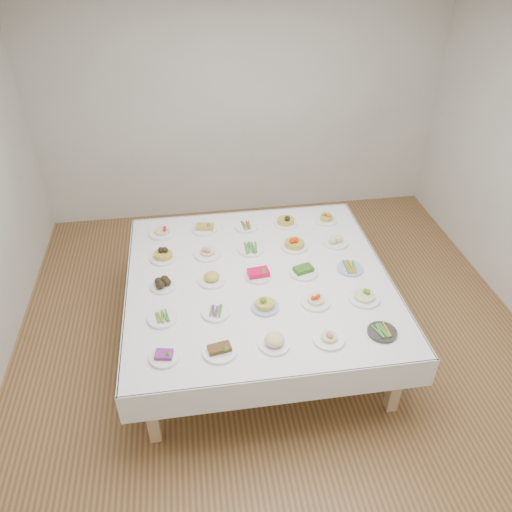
{
  "coord_description": "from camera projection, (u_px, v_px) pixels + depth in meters",
  "views": [
    {
      "loc": [
        -0.7,
        -3.43,
        3.5
      ],
      "look_at": [
        -0.16,
        0.16,
        0.88
      ],
      "focal_mm": 35.0,
      "sensor_mm": 36.0,
      "label": 1
    }
  ],
  "objects": [
    {
      "name": "dish_19",
      "position": [
        336.0,
        239.0,
        4.85
      ],
      "size": [
        0.25,
        0.25,
        0.11
      ],
      "color": "white",
      "rests_on": "display_table"
    },
    {
      "name": "dish_21",
      "position": [
        205.0,
        226.0,
        5.03
      ],
      "size": [
        0.25,
        0.25,
        0.12
      ],
      "color": "white",
      "rests_on": "display_table"
    },
    {
      "name": "dish_22",
      "position": [
        246.0,
        226.0,
        5.09
      ],
      "size": [
        0.23,
        0.23,
        0.05
      ],
      "color": "white",
      "rests_on": "display_table"
    },
    {
      "name": "dish_0",
      "position": [
        164.0,
        355.0,
        3.64
      ],
      "size": [
        0.22,
        0.22,
        0.09
      ],
      "color": "white",
      "rests_on": "display_table"
    },
    {
      "name": "dish_13",
      "position": [
        303.0,
        268.0,
        4.46
      ],
      "size": [
        0.26,
        0.26,
        0.12
      ],
      "color": "white",
      "rests_on": "display_table"
    },
    {
      "name": "dish_8",
      "position": [
        316.0,
        298.0,
        4.12
      ],
      "size": [
        0.24,
        0.24,
        0.13
      ],
      "color": "white",
      "rests_on": "display_table"
    },
    {
      "name": "dish_12",
      "position": [
        258.0,
        273.0,
        4.42
      ],
      "size": [
        0.23,
        0.23,
        0.11
      ],
      "color": "white",
      "rests_on": "display_table"
    },
    {
      "name": "dish_3",
      "position": [
        329.0,
        335.0,
        3.78
      ],
      "size": [
        0.24,
        0.24,
        0.12
      ],
      "color": "white",
      "rests_on": "display_table"
    },
    {
      "name": "dish_6",
      "position": [
        216.0,
        312.0,
        4.04
      ],
      "size": [
        0.23,
        0.23,
        0.05
      ],
      "color": "white",
      "rests_on": "display_table"
    },
    {
      "name": "dish_14",
      "position": [
        350.0,
        267.0,
        4.52
      ],
      "size": [
        0.23,
        0.23,
        0.06
      ],
      "color": "#4C66B2",
      "rests_on": "display_table"
    },
    {
      "name": "dish_20",
      "position": [
        162.0,
        229.0,
        4.97
      ],
      "size": [
        0.26,
        0.26,
        0.13
      ],
      "color": "white",
      "rests_on": "display_table"
    },
    {
      "name": "dish_10",
      "position": [
        163.0,
        283.0,
        4.3
      ],
      "size": [
        0.23,
        0.23,
        0.11
      ],
      "color": "white",
      "rests_on": "display_table"
    },
    {
      "name": "dish_18",
      "position": [
        295.0,
        240.0,
        4.77
      ],
      "size": [
        0.25,
        0.25,
        0.17
      ],
      "color": "white",
      "rests_on": "display_table"
    },
    {
      "name": "display_table",
      "position": [
        258.0,
        283.0,
        4.47
      ],
      "size": [
        2.33,
        2.33,
        0.75
      ],
      "color": "white",
      "rests_on": "ground"
    },
    {
      "name": "dish_5",
      "position": [
        162.0,
        318.0,
        3.99
      ],
      "size": [
        0.24,
        0.24,
        0.05
      ],
      "color": "white",
      "rests_on": "display_table"
    },
    {
      "name": "dish_4",
      "position": [
        382.0,
        331.0,
        3.86
      ],
      "size": [
        0.23,
        0.23,
        0.05
      ],
      "color": "#2D2B28",
      "rests_on": "display_table"
    },
    {
      "name": "dish_15",
      "position": [
        163.0,
        253.0,
        4.63
      ],
      "size": [
        0.24,
        0.24,
        0.14
      ],
      "color": "white",
      "rests_on": "display_table"
    },
    {
      "name": "dish_1",
      "position": [
        219.0,
        347.0,
        3.68
      ],
      "size": [
        0.26,
        0.26,
        0.12
      ],
      "color": "white",
      "rests_on": "display_table"
    },
    {
      "name": "dish_11",
      "position": [
        212.0,
        276.0,
        4.36
      ],
      "size": [
        0.24,
        0.24,
        0.12
      ],
      "color": "white",
      "rests_on": "display_table"
    },
    {
      "name": "dish_7",
      "position": [
        265.0,
        303.0,
        4.07
      ],
      "size": [
        0.22,
        0.22,
        0.13
      ],
      "color": "#4C66B2",
      "rests_on": "display_table"
    },
    {
      "name": "dish_16",
      "position": [
        208.0,
        250.0,
        4.68
      ],
      "size": [
        0.25,
        0.25,
        0.13
      ],
      "color": "white",
      "rests_on": "display_table"
    },
    {
      "name": "dish_17",
      "position": [
        251.0,
        248.0,
        4.76
      ],
      "size": [
        0.25,
        0.25,
        0.06
      ],
      "color": "white",
      "rests_on": "display_table"
    },
    {
      "name": "dish_9",
      "position": [
        365.0,
        293.0,
        4.16
      ],
      "size": [
        0.26,
        0.26,
        0.14
      ],
      "color": "white",
      "rests_on": "display_table"
    },
    {
      "name": "dish_23",
      "position": [
        286.0,
        218.0,
        5.11
      ],
      "size": [
        0.26,
        0.25,
        0.15
      ],
      "color": "white",
      "rests_on": "display_table"
    },
    {
      "name": "room_envelope",
      "position": [
        280.0,
        166.0,
        3.81
      ],
      "size": [
        5.02,
        5.02,
        2.81
      ],
      "color": "olive",
      "rests_on": "ground"
    },
    {
      "name": "dish_2",
      "position": [
        274.0,
        340.0,
        3.73
      ],
      "size": [
        0.23,
        0.23,
        0.13
      ],
      "color": "white",
      "rests_on": "display_table"
    },
    {
      "name": "dish_24",
      "position": [
        326.0,
        218.0,
        5.17
      ],
      "size": [
        0.22,
        0.22,
        0.11
      ],
      "color": "white",
      "rests_on": "display_table"
    }
  ]
}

